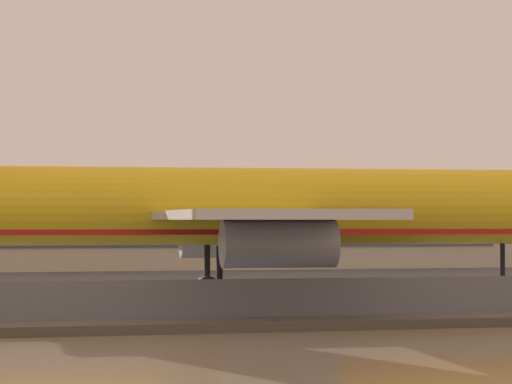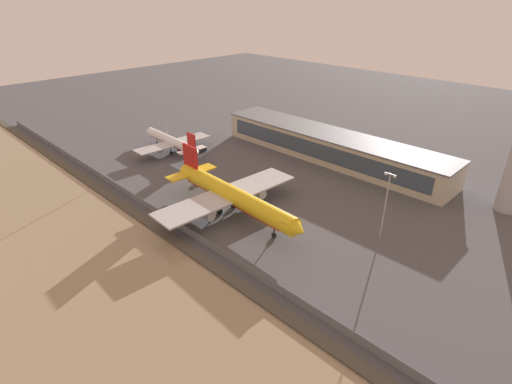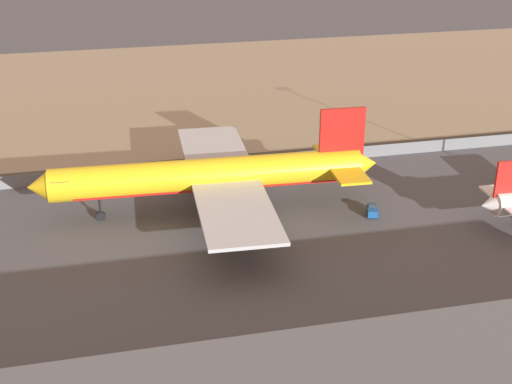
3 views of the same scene
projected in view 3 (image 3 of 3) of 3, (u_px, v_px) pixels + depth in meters
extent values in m
plane|color=#4C4C51|center=(236.00, 207.00, 117.05)|extent=(500.00, 500.00, 0.00)
cube|color=#937F60|center=(180.00, 89.00, 180.05)|extent=(320.00, 98.00, 0.01)
cube|color=#474238|center=(215.00, 160.00, 135.14)|extent=(320.00, 3.00, 0.50)
cube|color=slate|center=(219.00, 165.00, 130.76)|extent=(280.00, 0.08, 2.34)
cylinder|color=slate|center=(219.00, 165.00, 130.76)|extent=(0.10, 0.10, 2.34)
cylinder|color=yellow|center=(209.00, 175.00, 112.88)|extent=(49.54, 7.46, 5.27)
cone|color=yellow|center=(38.00, 187.00, 108.58)|extent=(3.64, 5.15, 5.00)
cone|color=yellow|center=(366.00, 163.00, 117.19)|extent=(3.63, 4.89, 4.74)
cube|color=#232D3D|center=(61.00, 181.00, 108.87)|extent=(3.09, 4.60, 1.58)
cube|color=red|center=(209.00, 183.00, 113.48)|extent=(42.09, 6.08, 0.95)
cube|color=#B7BABF|center=(236.00, 209.00, 102.95)|extent=(11.90, 24.15, 0.53)
cube|color=#B7BABF|center=(214.00, 151.00, 124.17)|extent=(11.90, 24.15, 0.53)
cylinder|color=#B7BABF|center=(224.00, 215.00, 105.11)|extent=(7.03, 3.20, 2.90)
cylinder|color=#B7BABF|center=(208.00, 165.00, 122.93)|extent=(7.03, 3.20, 2.90)
cube|color=red|center=(342.00, 135.00, 114.28)|extent=(7.42, 0.96, 8.96)
cube|color=yellow|center=(348.00, 173.00, 112.41)|extent=(5.32, 8.90, 0.42)
cube|color=yellow|center=(333.00, 154.00, 120.18)|extent=(5.32, 8.90, 0.42)
cylinder|color=black|center=(100.00, 207.00, 111.76)|extent=(0.37, 0.37, 3.08)
cylinder|color=black|center=(101.00, 216.00, 112.40)|extent=(1.50, 0.64, 1.48)
cylinder|color=black|center=(233.00, 204.00, 112.70)|extent=(0.42, 0.42, 3.08)
cylinder|color=black|center=(233.00, 213.00, 113.33)|extent=(1.75, 1.26, 1.70)
cylinder|color=black|center=(228.00, 190.00, 117.65)|extent=(0.42, 0.42, 3.08)
cylinder|color=black|center=(228.00, 198.00, 118.29)|extent=(1.75, 1.26, 1.70)
cone|color=white|center=(489.00, 205.00, 106.87)|extent=(2.58, 3.49, 3.40)
cube|color=red|center=(512.00, 181.00, 105.85)|extent=(5.20, 0.65, 6.42)
cube|color=white|center=(498.00, 194.00, 110.01)|extent=(3.69, 6.22, 0.30)
cube|color=#19519E|center=(372.00, 211.00, 114.00)|extent=(2.47, 3.53, 1.11)
cube|color=#283847|center=(372.00, 205.00, 114.03)|extent=(1.55, 1.45, 0.50)
cylinder|color=black|center=(367.00, 210.00, 115.11)|extent=(0.42, 0.73, 0.70)
cylinder|color=black|center=(376.00, 210.00, 115.02)|extent=(0.42, 0.73, 0.70)
cylinder|color=black|center=(368.00, 216.00, 113.31)|extent=(0.42, 0.73, 0.70)
cylinder|color=black|center=(377.00, 216.00, 113.22)|extent=(0.42, 0.73, 0.70)
cube|color=#3D4C5B|center=(351.00, 364.00, 70.98)|extent=(90.54, 0.16, 6.13)
cube|color=#5B5E63|center=(389.00, 380.00, 61.35)|extent=(99.01, 17.63, 0.50)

